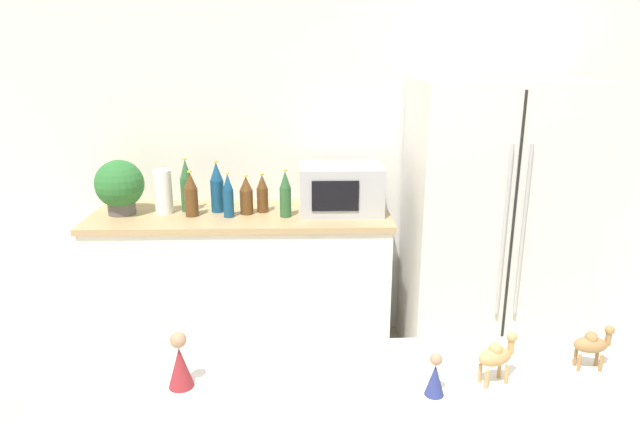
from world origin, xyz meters
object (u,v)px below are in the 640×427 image
Objects in this scene: paper_towel_roll at (163,192)px; back_bottle_4 at (186,186)px; back_bottle_0 at (191,195)px; back_bottle_2 at (285,194)px; camel_figurine_second at (497,355)px; potted_plant at (120,186)px; back_bottle_6 at (228,196)px; back_bottle_1 at (246,196)px; back_bottle_3 at (217,188)px; refrigerator at (491,226)px; back_bottle_5 at (262,194)px; wise_man_figurine_purple at (435,377)px; wise_man_figurine_crimson at (180,363)px; camel_figurine at (592,344)px; microwave at (341,188)px.

back_bottle_4 is at bearing 18.14° from paper_towel_roll.
back_bottle_2 is (0.54, -0.03, 0.01)m from back_bottle_0.
potted_plant is at bearing 129.26° from camel_figurine_second.
back_bottle_4 is 1.23× the size of back_bottle_6.
camel_figurine_second is at bearing -58.33° from back_bottle_0.
paper_towel_roll is 1.11× the size of back_bottle_1.
back_bottle_6 is (0.08, -0.11, -0.02)m from back_bottle_3.
refrigerator reaches higher than camel_figurine_second.
back_bottle_6 is at bearing -6.41° from back_bottle_0.
back_bottle_4 is 0.45m from back_bottle_5.
back_bottle_2 is 2.34× the size of wise_man_figurine_purple.
back_bottle_3 is at bearing 95.58° from wise_man_figurine_crimson.
back_bottle_5 is at bearing 27.39° from back_bottle_6.
back_bottle_3 reaches higher than back_bottle_5.
paper_towel_roll is 2.30m from wise_man_figurine_purple.
back_bottle_0 is at bearing -173.60° from back_bottle_1.
camel_figurine is (-0.31, -1.81, 0.24)m from refrigerator.
microwave is (1.04, 0.02, 0.01)m from paper_towel_roll.
paper_towel_roll is 0.58m from back_bottle_5.
camel_figurine is (1.44, -1.81, 0.04)m from back_bottle_0.
potted_plant is 1.23× the size of back_bottle_6.
refrigerator is at bearing -2.03° from paper_towel_roll.
paper_towel_roll is at bearing 104.55° from wise_man_figurine_crimson.
back_bottle_3 is 1.31× the size of back_bottle_5.
back_bottle_3 is (0.31, 0.03, 0.02)m from paper_towel_roll.
back_bottle_4 is 2.04× the size of wise_man_figurine_crimson.
back_bottle_2 is 0.42m from back_bottle_3.
back_bottle_1 is at bearing -1.45° from potted_plant.
back_bottle_4 is at bearing 168.88° from back_bottle_1.
paper_towel_roll is 2.47m from camel_figurine.
back_bottle_4 is 0.29m from back_bottle_6.
back_bottle_4 is at bearing 174.77° from back_bottle_3.
microwave is 2.07× the size of back_bottle_1.
refrigerator reaches higher than back_bottle_3.
camel_figurine is at bearing -55.59° from back_bottle_6.
back_bottle_6 is at bearing -179.27° from refrigerator.
refrigerator is 1.63m from back_bottle_3.
camel_figurine_second is at bearing -55.54° from paper_towel_roll.
back_bottle_5 is at bearing 0.95° from paper_towel_roll.
back_bottle_2 is at bearing 83.35° from wise_man_figurine_crimson.
back_bottle_0 is 0.41m from back_bottle_5.
refrigerator is at bearing -1.53° from potted_plant.
back_bottle_3 is (-1.61, 0.09, 0.22)m from refrigerator.
back_bottle_5 reaches higher than wise_man_figurine_purple.
refrigerator is at bearing -3.51° from back_bottle_4.
microwave reaches higher than wise_man_figurine_crimson.
wise_man_figurine_crimson is (0.33, -1.87, 0.03)m from back_bottle_0.
back_bottle_0 is at bearing -147.04° from back_bottle_3.
paper_towel_roll is at bearing 130.71° from camel_figurine.
back_bottle_3 is 0.27m from back_bottle_5.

